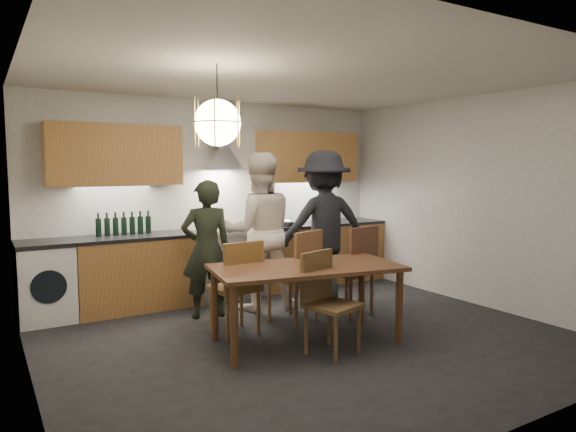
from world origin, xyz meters
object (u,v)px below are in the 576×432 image
dining_table (306,274)px  chair_front (325,295)px  person_left (206,249)px  person_mid (259,231)px  person_right (324,226)px  stock_pot (329,217)px  chair_back_left (239,281)px  mixing_bowl (290,223)px  wine_bottles (124,223)px

dining_table → chair_front: (0.01, -0.32, -0.14)m
person_left → person_mid: size_ratio=0.83×
person_right → stock_pot: (0.64, 0.76, 0.01)m
person_left → person_right: bearing=-171.2°
chair_back_left → person_mid: (0.65, 0.78, 0.38)m
mixing_bowl → person_left: bearing=-156.3°
chair_back_left → person_right: bearing=-158.0°
chair_front → person_mid: bearing=68.0°
chair_front → person_left: 1.72m
chair_front → stock_pot: (1.73, 2.34, 0.44)m
person_left → person_mid: bearing=-169.2°
person_mid → person_right: size_ratio=0.98×
dining_table → person_right: person_right is taller
chair_back_left → stock_pot: bearing=-149.0°
chair_back_left → person_right: (1.57, 0.74, 0.40)m
chair_back_left → mixing_bowl: size_ratio=3.29×
chair_back_left → person_right: 1.78m
dining_table → stock_pot: size_ratio=9.16×
chair_back_left → stock_pot: 2.70m
chair_back_left → stock_pot: size_ratio=4.60×
person_mid → wine_bottles: size_ratio=2.87×
mixing_bowl → wine_bottles: 2.24m
person_mid → stock_pot: size_ratio=8.90×
person_mid → mixing_bowl: size_ratio=6.35×
person_mid → stock_pot: 1.71m
chair_front → stock_pot: size_ratio=4.43×
stock_pot → wine_bottles: (-2.94, 0.15, 0.06)m
person_mid → person_right: (0.92, -0.04, 0.02)m
person_mid → person_right: bearing=-166.5°
dining_table → person_left: (-0.50, 1.30, 0.11)m
person_right → person_left: bearing=10.5°
mixing_bowl → wine_bottles: size_ratio=0.45×
dining_table → chair_back_left: 0.72m
mixing_bowl → person_right: bearing=-83.4°
chair_back_left → chair_front: 0.97m
stock_pot → wine_bottles: size_ratio=0.32×
person_left → mixing_bowl: bearing=-146.2°
chair_back_left → stock_pot: stock_pot is taller
chair_back_left → chair_front: bearing=116.2°
person_left → stock_pot: bearing=-152.1°
person_right → wine_bottles: (-2.31, 0.91, 0.08)m
chair_front → person_left: size_ratio=0.60×
person_mid → dining_table: bearing=98.6°
dining_table → person_left: 1.40m
dining_table → person_mid: size_ratio=1.03×
chair_back_left → wine_bottles: size_ratio=1.49×
chair_back_left → wine_bottles: 1.86m
person_left → wine_bottles: person_left is taller
chair_back_left → person_mid: 1.08m
person_mid → mixing_bowl: bearing=-125.6°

